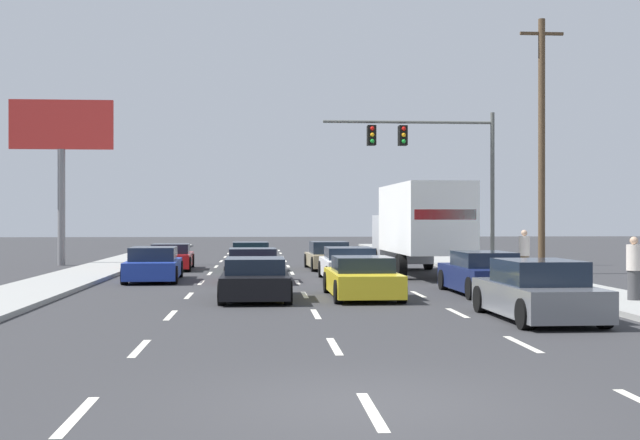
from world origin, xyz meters
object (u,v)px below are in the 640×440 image
Objects in this scene: utility_pole_mid at (542,143)px; roadside_billboard at (61,144)px; pedestrian_mid_block at (634,268)px; car_green at (250,258)px; car_black at (255,280)px; pedestrian_near_corner at (524,254)px; car_gray at (538,292)px; car_yellow at (362,279)px; car_tan at (329,257)px; traffic_signal_mast at (425,150)px; car_maroon at (253,266)px; car_blue at (154,265)px; box_truck at (419,224)px; car_navy at (483,274)px; car_white at (349,265)px; car_red at (171,258)px.

utility_pole_mid is 1.30× the size of roadside_billboard.
roadside_billboard is at bearing 133.86° from pedestrian_mid_block.
car_black is (0.30, -12.89, -0.03)m from car_green.
car_gray is at bearing -106.33° from pedestrian_near_corner.
car_yellow is 13.89m from utility_pole_mid.
traffic_signal_mast is (4.82, 2.45, 4.99)m from car_tan.
traffic_signal_mast is at bearing 49.03° from car_maroon.
pedestrian_near_corner reaches higher than car_tan.
traffic_signal_mast reaches higher than car_blue.
pedestrian_near_corner is 7.84m from pedestrian_mid_block.
car_yellow is at bearing -110.20° from box_truck.
pedestrian_near_corner is (9.76, -7.38, 0.43)m from car_green.
car_blue is at bearing 173.68° from car_maroon.
car_black is 8.20m from car_gray.
car_gray is 2.49× the size of pedestrian_near_corner.
car_green is 0.94× the size of car_maroon.
utility_pole_mid is (11.64, 10.03, 4.82)m from car_black.
car_gray is at bearing -61.79° from car_maroon.
car_navy is (7.07, -11.82, 0.02)m from car_green.
car_green is at bearing 123.75° from pedestrian_mid_block.
car_white is (3.52, 0.07, 0.03)m from car_maroon.
car_tan is at bearing 89.38° from car_yellow.
car_green is at bearing 142.92° from pedestrian_near_corner.
car_red is at bearing 90.92° from car_blue.
box_truck is at bearing 22.95° from car_maroon.
box_truck is at bearing 105.77° from pedestrian_mid_block.
car_tan is at bearing 127.33° from pedestrian_near_corner.
utility_pole_mid is 6.32× the size of pedestrian_mid_block.
roadside_billboard reaches higher than car_navy.
car_navy reaches higher than car_green.
traffic_signal_mast is at bearing 85.49° from car_gray.
car_white is at bearing -2.61° from car_blue.
box_truck is 2.11× the size of car_gray.
car_navy is 15.96m from traffic_signal_mast.
pedestrian_near_corner is (6.28, -8.23, 0.44)m from car_tan.
traffic_signal_mast is at bearing 77.06° from box_truck.
traffic_signal_mast reaches higher than box_truck.
car_gray is at bearing -76.38° from car_white.
pedestrian_mid_block reaches higher than car_navy.
car_red is 1.03× the size of car_tan.
car_blue is 0.56× the size of traffic_signal_mast.
car_navy is 1.04× the size of car_gray.
traffic_signal_mast is at bearing 72.72° from car_yellow.
roadside_billboard is (-9.20, 4.94, 5.31)m from car_green.
car_green is 2.44× the size of pedestrian_near_corner.
car_green reaches higher than car_tan.
pedestrian_mid_block is (-1.77, -12.35, -4.41)m from utility_pole_mid.
car_blue is 1.10× the size of car_green.
pedestrian_mid_block is at bearing -20.52° from car_yellow.
car_yellow is (6.77, -6.97, -0.03)m from car_blue.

